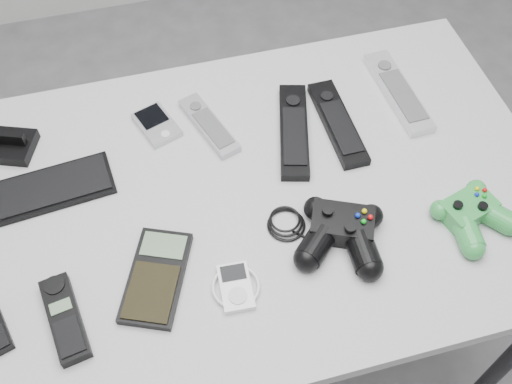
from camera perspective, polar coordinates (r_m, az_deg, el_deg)
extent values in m
plane|color=slate|center=(1.87, 2.87, -14.52)|extent=(3.50, 3.50, 0.00)
cube|color=#A2A2A5|center=(1.17, -0.54, -0.52)|extent=(1.19, 0.76, 0.03)
cylinder|color=black|center=(1.57, 23.13, -14.27)|extent=(0.04, 0.04, 0.76)
cylinder|color=black|center=(1.72, -21.10, -3.13)|extent=(0.04, 0.04, 0.76)
cylinder|color=black|center=(1.82, 13.63, 4.21)|extent=(0.04, 0.04, 0.76)
cube|color=black|center=(1.22, -19.07, 0.30)|extent=(0.25, 0.13, 0.01)
cube|color=black|center=(1.30, -22.54, 4.43)|extent=(0.12, 0.11, 0.05)
cube|color=#ACACB3|center=(1.28, -9.44, 6.39)|extent=(0.10, 0.12, 0.02)
cube|color=#ACACB3|center=(1.26, -4.51, 6.40)|extent=(0.10, 0.19, 0.02)
cube|color=black|center=(1.25, 3.62, 5.90)|extent=(0.12, 0.25, 0.02)
cube|color=black|center=(1.27, 7.78, 6.58)|extent=(0.06, 0.23, 0.02)
cube|color=silver|center=(1.35, 13.38, 9.32)|extent=(0.07, 0.25, 0.02)
cube|color=black|center=(1.07, -17.75, -11.37)|extent=(0.08, 0.16, 0.02)
cube|color=black|center=(1.07, -9.48, -7.96)|extent=(0.16, 0.21, 0.02)
cube|color=white|center=(1.05, -1.94, -9.01)|extent=(0.09, 0.10, 0.02)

